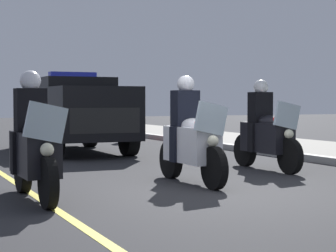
# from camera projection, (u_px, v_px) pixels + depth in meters

# --- Properties ---
(ground_plane) EXTENTS (80.00, 80.00, 0.00)m
(ground_plane) POSITION_uv_depth(u_px,v_px,m) (208.00, 192.00, 8.65)
(ground_plane) COLOR #28282B
(lane_stripe_center) EXTENTS (48.00, 0.12, 0.01)m
(lane_stripe_center) POSITION_uv_depth(u_px,v_px,m) (47.00, 204.00, 7.68)
(lane_stripe_center) COLOR #E0D14C
(lane_stripe_center) RESTS_ON ground
(police_motorcycle_lead_left) EXTENTS (2.14, 0.56, 1.72)m
(police_motorcycle_lead_left) POSITION_uv_depth(u_px,v_px,m) (34.00, 147.00, 7.96)
(police_motorcycle_lead_left) COLOR black
(police_motorcycle_lead_left) RESTS_ON ground
(police_motorcycle_lead_right) EXTENTS (2.14, 0.56, 1.72)m
(police_motorcycle_lead_right) POSITION_uv_depth(u_px,v_px,m) (191.00, 140.00, 9.56)
(police_motorcycle_lead_right) COLOR black
(police_motorcycle_lead_right) RESTS_ON ground
(police_motorcycle_trailing) EXTENTS (2.14, 0.56, 1.72)m
(police_motorcycle_trailing) POSITION_uv_depth(u_px,v_px,m) (266.00, 133.00, 11.44)
(police_motorcycle_trailing) COLOR black
(police_motorcycle_trailing) RESTS_ON ground
(police_suv) EXTENTS (4.92, 2.10, 2.05)m
(police_suv) POSITION_uv_depth(u_px,v_px,m) (74.00, 110.00, 15.44)
(police_suv) COLOR black
(police_suv) RESTS_ON ground
(cyclist_background) EXTENTS (1.76, 0.32, 1.69)m
(cyclist_background) POSITION_uv_depth(u_px,v_px,m) (131.00, 115.00, 19.93)
(cyclist_background) COLOR black
(cyclist_background) RESTS_ON ground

